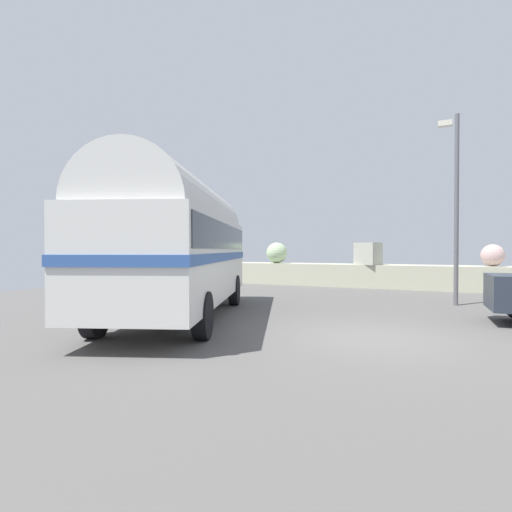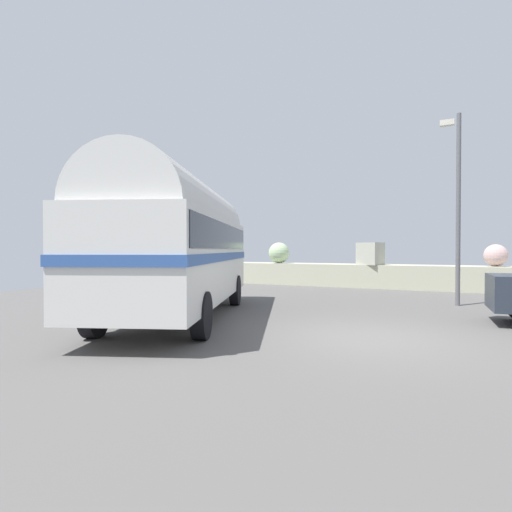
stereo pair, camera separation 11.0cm
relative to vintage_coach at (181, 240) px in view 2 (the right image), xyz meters
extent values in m
cube|color=#54514F|center=(4.92, -0.31, -2.04)|extent=(32.00, 26.00, 0.02)
cube|color=#B0AF96|center=(4.92, 11.49, -1.50)|extent=(31.36, 1.80, 1.10)
cube|color=#A79F88|center=(-7.49, 11.63, -0.42)|extent=(1.39, 1.39, 1.07)
sphere|color=#A4BF91|center=(-2.25, 11.19, -0.41)|extent=(1.08, 1.08, 1.08)
cube|color=#AAAB9A|center=(2.50, 11.01, -0.43)|extent=(1.27, 1.15, 1.04)
sphere|color=#C19D9A|center=(7.61, 11.56, -0.48)|extent=(0.93, 0.93, 0.93)
cylinder|color=black|center=(-2.03, 1.96, -1.55)|extent=(0.63, 0.99, 0.96)
cylinder|color=black|center=(0.00, 2.82, -1.55)|extent=(0.63, 0.99, 0.96)
cylinder|color=black|center=(0.00, -2.83, -1.55)|extent=(0.63, 0.99, 0.96)
cylinder|color=black|center=(2.04, -1.97, -1.55)|extent=(0.63, 0.99, 0.96)
cube|color=silver|center=(0.00, 0.00, -0.48)|extent=(5.49, 8.67, 2.10)
cylinder|color=silver|center=(0.00, 0.00, 0.57)|extent=(5.18, 8.28, 2.20)
cube|color=#2E5193|center=(0.00, 0.00, -0.42)|extent=(5.57, 8.77, 0.20)
cube|color=black|center=(0.00, 0.00, 0.10)|extent=(5.39, 8.37, 0.64)
cube|color=silver|center=(-1.67, 3.93, -1.35)|extent=(2.16, 1.04, 0.28)
cylinder|color=#5B5B60|center=(6.36, 6.02, 1.02)|extent=(0.14, 0.14, 6.14)
cube|color=beige|center=(5.99, 6.60, 3.99)|extent=(0.44, 0.24, 0.18)
camera|label=1|loc=(6.76, -8.92, -0.24)|focal=29.62mm
camera|label=2|loc=(6.85, -8.87, -0.24)|focal=29.62mm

